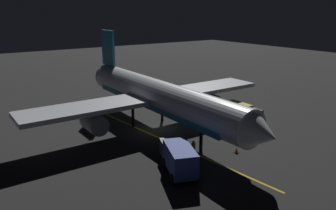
{
  "coord_description": "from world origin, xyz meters",
  "views": [
    {
      "loc": [
        20.86,
        32.08,
        13.92
      ],
      "look_at": [
        0.0,
        2.0,
        3.5
      ],
      "focal_mm": 35.85,
      "sensor_mm": 36.0,
      "label": 1
    }
  ],
  "objects_px": {
    "airliner": "(156,96)",
    "catering_truck": "(240,112)",
    "traffic_cone_near_right": "(254,131)",
    "baggage_truck": "(178,158)",
    "traffic_cone_near_left": "(166,151)",
    "ground_crew_worker": "(193,149)",
    "traffic_cone_under_wing": "(236,150)"
  },
  "relations": [
    {
      "from": "baggage_truck",
      "to": "traffic_cone_under_wing",
      "type": "height_order",
      "value": "baggage_truck"
    },
    {
      "from": "airliner",
      "to": "catering_truck",
      "type": "xyz_separation_m",
      "value": [
        -10.53,
        3.86,
        -2.89
      ]
    },
    {
      "from": "airliner",
      "to": "baggage_truck",
      "type": "bearing_deg",
      "value": 66.97
    },
    {
      "from": "baggage_truck",
      "to": "traffic_cone_near_right",
      "type": "xyz_separation_m",
      "value": [
        -12.98,
        -2.7,
        -1.06
      ]
    },
    {
      "from": "baggage_truck",
      "to": "traffic_cone_near_right",
      "type": "bearing_deg",
      "value": -168.26
    },
    {
      "from": "traffic_cone_near_left",
      "to": "traffic_cone_near_right",
      "type": "relative_size",
      "value": 1.0
    },
    {
      "from": "traffic_cone_near_left",
      "to": "traffic_cone_near_right",
      "type": "xyz_separation_m",
      "value": [
        -11.71,
        1.05,
        0.0
      ]
    },
    {
      "from": "ground_crew_worker",
      "to": "traffic_cone_near_left",
      "type": "distance_m",
      "value": 2.86
    },
    {
      "from": "baggage_truck",
      "to": "airliner",
      "type": "bearing_deg",
      "value": -113.03
    },
    {
      "from": "airliner",
      "to": "traffic_cone_under_wing",
      "type": "bearing_deg",
      "value": 103.5
    },
    {
      "from": "traffic_cone_under_wing",
      "to": "traffic_cone_near_right",
      "type": "bearing_deg",
      "value": -153.92
    },
    {
      "from": "baggage_truck",
      "to": "catering_truck",
      "type": "height_order",
      "value": "baggage_truck"
    },
    {
      "from": "airliner",
      "to": "catering_truck",
      "type": "distance_m",
      "value": 11.58
    },
    {
      "from": "traffic_cone_near_right",
      "to": "baggage_truck",
      "type": "bearing_deg",
      "value": 11.74
    },
    {
      "from": "airliner",
      "to": "traffic_cone_near_left",
      "type": "distance_m",
      "value": 8.67
    },
    {
      "from": "traffic_cone_under_wing",
      "to": "airliner",
      "type": "bearing_deg",
      "value": -76.5
    },
    {
      "from": "airliner",
      "to": "ground_crew_worker",
      "type": "xyz_separation_m",
      "value": [
        1.64,
        9.28,
        -3.14
      ]
    },
    {
      "from": "airliner",
      "to": "catering_truck",
      "type": "relative_size",
      "value": 6.33
    },
    {
      "from": "baggage_truck",
      "to": "catering_truck",
      "type": "relative_size",
      "value": 1.19
    },
    {
      "from": "airliner",
      "to": "traffic_cone_under_wing",
      "type": "height_order",
      "value": "airliner"
    },
    {
      "from": "airliner",
      "to": "traffic_cone_near_right",
      "type": "bearing_deg",
      "value": 135.94
    },
    {
      "from": "ground_crew_worker",
      "to": "traffic_cone_near_right",
      "type": "bearing_deg",
      "value": -173.35
    },
    {
      "from": "catering_truck",
      "to": "traffic_cone_under_wing",
      "type": "height_order",
      "value": "catering_truck"
    },
    {
      "from": "traffic_cone_near_left",
      "to": "traffic_cone_near_right",
      "type": "height_order",
      "value": "same"
    },
    {
      "from": "ground_crew_worker",
      "to": "traffic_cone_near_left",
      "type": "height_order",
      "value": "ground_crew_worker"
    },
    {
      "from": "traffic_cone_near_right",
      "to": "ground_crew_worker",
      "type": "bearing_deg",
      "value": 6.65
    },
    {
      "from": "catering_truck",
      "to": "baggage_truck",
      "type": "bearing_deg",
      "value": 24.67
    },
    {
      "from": "baggage_truck",
      "to": "catering_truck",
      "type": "bearing_deg",
      "value": -155.33
    },
    {
      "from": "ground_crew_worker",
      "to": "catering_truck",
      "type": "bearing_deg",
      "value": -155.99
    },
    {
      "from": "catering_truck",
      "to": "traffic_cone_near_right",
      "type": "height_order",
      "value": "catering_truck"
    },
    {
      "from": "airliner",
      "to": "catering_truck",
      "type": "height_order",
      "value": "airliner"
    },
    {
      "from": "airliner",
      "to": "baggage_truck",
      "type": "distance_m",
      "value": 12.06
    }
  ]
}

